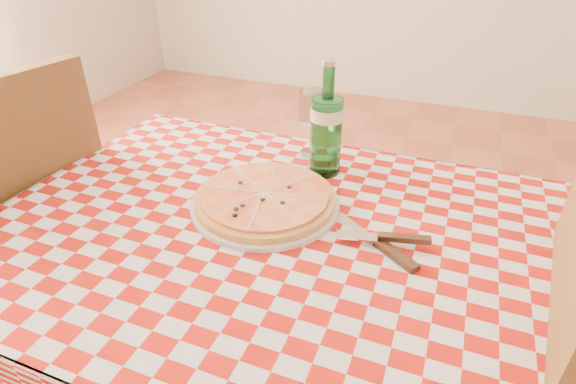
% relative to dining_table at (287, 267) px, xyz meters
% --- Properties ---
extents(dining_table, '(1.20, 0.80, 0.75)m').
position_rel_dining_table_xyz_m(dining_table, '(0.00, 0.00, 0.00)').
color(dining_table, brown).
rests_on(dining_table, ground).
extents(tablecloth, '(1.30, 0.90, 0.01)m').
position_rel_dining_table_xyz_m(tablecloth, '(0.00, 0.00, 0.09)').
color(tablecloth, '#9C1209').
rests_on(tablecloth, dining_table).
extents(chair_far, '(0.53, 0.53, 1.02)m').
position_rel_dining_table_xyz_m(chair_far, '(-0.80, -0.03, -0.07)').
color(chair_far, brown).
rests_on(chair_far, ground).
extents(pizza_plate, '(0.39, 0.39, 0.04)m').
position_rel_dining_table_xyz_m(pizza_plate, '(-0.08, 0.07, 0.12)').
color(pizza_plate, gold).
rests_on(pizza_plate, tablecloth).
extents(water_bottle, '(0.09, 0.09, 0.29)m').
position_rel_dining_table_xyz_m(water_bottle, '(-0.00, 0.28, 0.24)').
color(water_bottle, '#196626').
rests_on(water_bottle, tablecloth).
extents(wine_glass, '(0.07, 0.07, 0.18)m').
position_rel_dining_table_xyz_m(wine_glass, '(-0.07, 0.36, 0.19)').
color(wine_glass, white).
rests_on(wine_glass, tablecloth).
extents(cutlery, '(0.29, 0.25, 0.03)m').
position_rel_dining_table_xyz_m(cutlery, '(0.19, 0.03, 0.11)').
color(cutlery, silver).
rests_on(cutlery, tablecloth).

